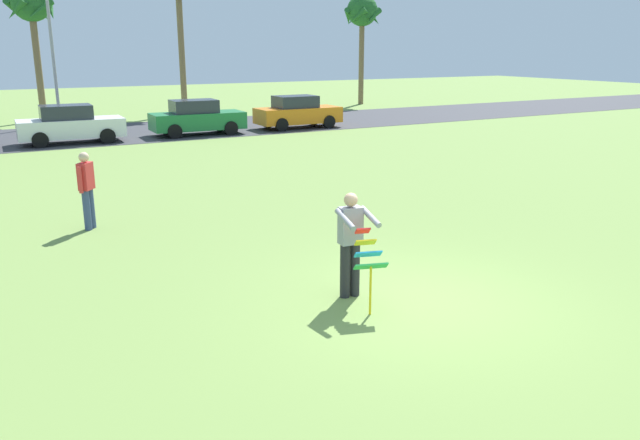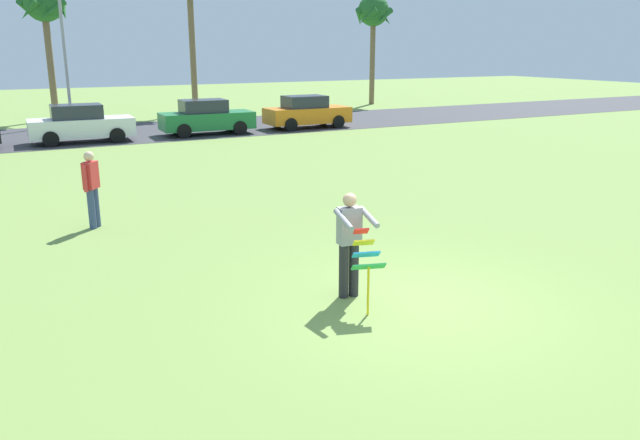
{
  "view_description": "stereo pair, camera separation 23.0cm",
  "coord_description": "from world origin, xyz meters",
  "px_view_note": "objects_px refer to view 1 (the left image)",
  "views": [
    {
      "loc": [
        -5.96,
        -7.5,
        3.94
      ],
      "look_at": [
        -0.85,
        1.73,
        1.05
      ],
      "focal_mm": 35.6,
      "sensor_mm": 36.0,
      "label": 1
    },
    {
      "loc": [
        -5.76,
        -7.6,
        3.94
      ],
      "look_at": [
        -0.85,
        1.73,
        1.05
      ],
      "focal_mm": 35.6,
      "sensor_mm": 36.0,
      "label": 2
    }
  ],
  "objects_px": {
    "palm_tree_right_near": "(31,7)",
    "kite_held": "(368,258)",
    "person_kite_flyer": "(351,241)",
    "streetlight_pole": "(52,45)",
    "parked_car_orange": "(298,112)",
    "palm_tree_far_left": "(362,15)",
    "person_walker_near": "(87,188)",
    "parked_car_green": "(197,118)",
    "parked_car_white": "(70,125)"
  },
  "relations": [
    {
      "from": "palm_tree_right_near",
      "to": "kite_held",
      "type": "bearing_deg",
      "value": -87.54
    },
    {
      "from": "person_kite_flyer",
      "to": "streetlight_pole",
      "type": "xyz_separation_m",
      "value": [
        -0.88,
        27.51,
        3.05
      ]
    },
    {
      "from": "parked_car_orange",
      "to": "palm_tree_far_left",
      "type": "height_order",
      "value": "palm_tree_far_left"
    },
    {
      "from": "parked_car_orange",
      "to": "palm_tree_far_left",
      "type": "relative_size",
      "value": 0.57
    },
    {
      "from": "streetlight_pole",
      "to": "parked_car_orange",
      "type": "bearing_deg",
      "value": -35.73
    },
    {
      "from": "streetlight_pole",
      "to": "person_walker_near",
      "type": "relative_size",
      "value": 4.05
    },
    {
      "from": "parked_car_orange",
      "to": "palm_tree_far_left",
      "type": "bearing_deg",
      "value": 44.72
    },
    {
      "from": "parked_car_orange",
      "to": "kite_held",
      "type": "bearing_deg",
      "value": -114.34
    },
    {
      "from": "kite_held",
      "to": "palm_tree_right_near",
      "type": "bearing_deg",
      "value": 92.46
    },
    {
      "from": "palm_tree_right_near",
      "to": "person_walker_near",
      "type": "bearing_deg",
      "value": -93.89
    },
    {
      "from": "parked_car_orange",
      "to": "palm_tree_right_near",
      "type": "xyz_separation_m",
      "value": [
        -10.71,
        9.8,
        5.19
      ]
    },
    {
      "from": "palm_tree_right_near",
      "to": "palm_tree_far_left",
      "type": "xyz_separation_m",
      "value": [
        20.85,
        0.25,
        0.07
      ]
    },
    {
      "from": "person_kite_flyer",
      "to": "streetlight_pole",
      "type": "height_order",
      "value": "streetlight_pole"
    },
    {
      "from": "parked_car_green",
      "to": "parked_car_orange",
      "type": "relative_size",
      "value": 1.01
    },
    {
      "from": "palm_tree_right_near",
      "to": "streetlight_pole",
      "type": "height_order",
      "value": "palm_tree_right_near"
    },
    {
      "from": "kite_held",
      "to": "parked_car_orange",
      "type": "distance_m",
      "value": 22.8
    },
    {
      "from": "kite_held",
      "to": "person_kite_flyer",
      "type": "bearing_deg",
      "value": 83.65
    },
    {
      "from": "palm_tree_right_near",
      "to": "person_walker_near",
      "type": "relative_size",
      "value": 4.22
    },
    {
      "from": "person_walker_near",
      "to": "parked_car_green",
      "type": "bearing_deg",
      "value": 62.9
    },
    {
      "from": "parked_car_white",
      "to": "palm_tree_far_left",
      "type": "relative_size",
      "value": 0.58
    },
    {
      "from": "palm_tree_far_left",
      "to": "person_walker_near",
      "type": "distance_m",
      "value": 33.26
    },
    {
      "from": "person_walker_near",
      "to": "palm_tree_far_left",
      "type": "bearing_deg",
      "value": 46.88
    },
    {
      "from": "kite_held",
      "to": "palm_tree_far_left",
      "type": "xyz_separation_m",
      "value": [
        19.54,
        30.81,
        5.18
      ]
    },
    {
      "from": "parked_car_orange",
      "to": "parked_car_green",
      "type": "bearing_deg",
      "value": 179.99
    },
    {
      "from": "parked_car_green",
      "to": "person_walker_near",
      "type": "height_order",
      "value": "person_walker_near"
    },
    {
      "from": "kite_held",
      "to": "streetlight_pole",
      "type": "height_order",
      "value": "streetlight_pole"
    },
    {
      "from": "parked_car_white",
      "to": "parked_car_orange",
      "type": "relative_size",
      "value": 1.01
    },
    {
      "from": "parked_car_green",
      "to": "streetlight_pole",
      "type": "distance_m",
      "value": 9.46
    },
    {
      "from": "kite_held",
      "to": "streetlight_pole",
      "type": "distance_m",
      "value": 28.3
    },
    {
      "from": "parked_car_green",
      "to": "palm_tree_far_left",
      "type": "relative_size",
      "value": 0.58
    },
    {
      "from": "parked_car_white",
      "to": "palm_tree_right_near",
      "type": "xyz_separation_m",
      "value": [
        -0.02,
        9.8,
        5.19
      ]
    },
    {
      "from": "palm_tree_far_left",
      "to": "palm_tree_right_near",
      "type": "bearing_deg",
      "value": -179.32
    },
    {
      "from": "parked_car_green",
      "to": "person_walker_near",
      "type": "relative_size",
      "value": 2.46
    },
    {
      "from": "parked_car_white",
      "to": "palm_tree_right_near",
      "type": "distance_m",
      "value": 11.09
    },
    {
      "from": "kite_held",
      "to": "parked_car_orange",
      "type": "relative_size",
      "value": 0.3
    },
    {
      "from": "kite_held",
      "to": "person_walker_near",
      "type": "distance_m",
      "value": 7.43
    },
    {
      "from": "streetlight_pole",
      "to": "person_kite_flyer",
      "type": "bearing_deg",
      "value": -88.16
    },
    {
      "from": "parked_car_white",
      "to": "parked_car_green",
      "type": "relative_size",
      "value": 1.0
    },
    {
      "from": "streetlight_pole",
      "to": "palm_tree_right_near",
      "type": "bearing_deg",
      "value": 101.45
    },
    {
      "from": "palm_tree_far_left",
      "to": "person_kite_flyer",
      "type": "bearing_deg",
      "value": -122.81
    },
    {
      "from": "palm_tree_right_near",
      "to": "parked_car_green",
      "type": "bearing_deg",
      "value": -60.59
    },
    {
      "from": "person_kite_flyer",
      "to": "palm_tree_far_left",
      "type": "bearing_deg",
      "value": 57.19
    },
    {
      "from": "person_kite_flyer",
      "to": "parked_car_orange",
      "type": "xyz_separation_m",
      "value": [
        9.33,
        20.16,
        -0.18
      ]
    },
    {
      "from": "kite_held",
      "to": "person_walker_near",
      "type": "xyz_separation_m",
      "value": [
        -2.93,
        6.82,
        0.07
      ]
    },
    {
      "from": "palm_tree_right_near",
      "to": "person_kite_flyer",
      "type": "bearing_deg",
      "value": -87.36
    },
    {
      "from": "kite_held",
      "to": "person_walker_near",
      "type": "relative_size",
      "value": 0.72
    },
    {
      "from": "streetlight_pole",
      "to": "person_walker_near",
      "type": "bearing_deg",
      "value": -95.67
    },
    {
      "from": "person_kite_flyer",
      "to": "palm_tree_right_near",
      "type": "distance_m",
      "value": 30.41
    },
    {
      "from": "parked_car_green",
      "to": "person_walker_near",
      "type": "distance_m",
      "value": 15.67
    },
    {
      "from": "person_kite_flyer",
      "to": "person_walker_near",
      "type": "height_order",
      "value": "same"
    }
  ]
}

